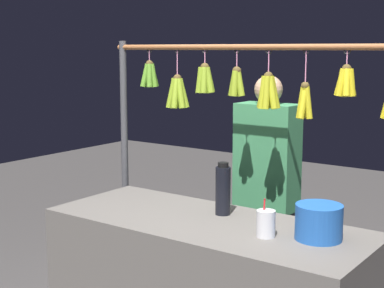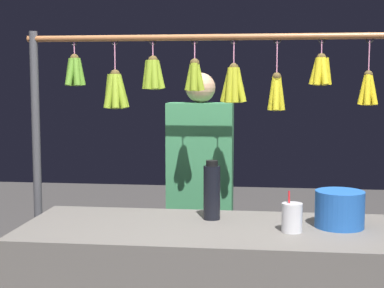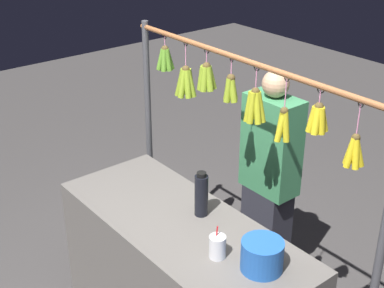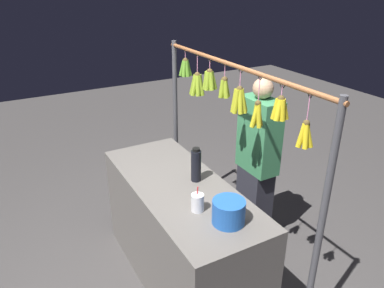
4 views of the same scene
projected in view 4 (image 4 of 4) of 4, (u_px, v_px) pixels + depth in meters
name	position (u px, v px, depth m)	size (l,w,h in m)	color
ground_plane	(181.00, 275.00, 3.20)	(12.00, 12.00, 0.00)	#454241
market_counter	(181.00, 233.00, 3.01)	(1.66, 0.67, 0.91)	#66605B
display_rack	(228.00, 119.00, 2.88)	(2.00, 0.14, 1.81)	#4C4C51
water_bottle	(196.00, 165.00, 2.83)	(0.08, 0.08, 0.28)	black
blue_bucket	(229.00, 212.00, 2.37)	(0.21, 0.21, 0.16)	blue
drink_cup	(198.00, 203.00, 2.49)	(0.09, 0.09, 0.18)	silver
vendor_person	(257.00, 166.00, 3.35)	(0.38, 0.21, 1.60)	#2D2D38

